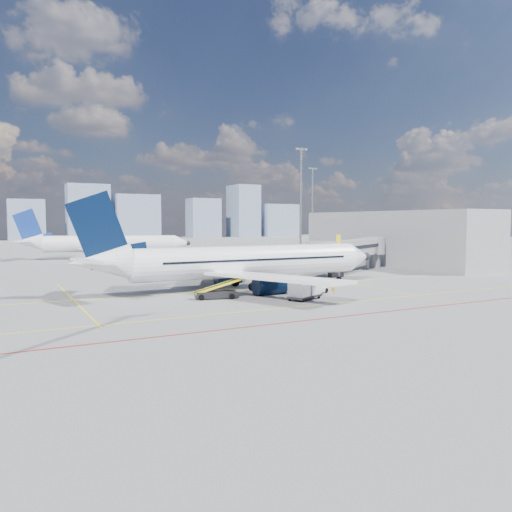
{
  "coord_description": "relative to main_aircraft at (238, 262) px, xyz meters",
  "views": [
    {
      "loc": [
        -26.98,
        -45.97,
        8.16
      ],
      "look_at": [
        0.64,
        6.74,
        4.0
      ],
      "focal_mm": 35.0,
      "sensor_mm": 36.0,
      "label": 1
    }
  ],
  "objects": [
    {
      "name": "baggage_tug",
      "position": [
        6.36,
        -7.45,
        -2.47
      ],
      "size": [
        2.57,
        2.09,
        1.57
      ],
      "rotation": [
        0.0,
        0.0,
        0.38
      ],
      "color": "white",
      "rests_on": "ground"
    },
    {
      "name": "cargo_dolly",
      "position": [
        2.53,
        -10.68,
        -2.0
      ],
      "size": [
        4.44,
        3.33,
        2.22
      ],
      "rotation": [
        0.0,
        0.0,
        0.43
      ],
      "color": "black",
      "rests_on": "ground"
    },
    {
      "name": "distant_skyline",
      "position": [
        3.68,
        182.1,
        8.26
      ],
      "size": [
        243.37,
        15.92,
        30.48
      ],
      "color": "#7687A3",
      "rests_on": "ground"
    },
    {
      "name": "ground",
      "position": [
        1.17,
        -7.9,
        -3.22
      ],
      "size": [
        420.0,
        420.0,
        0.0
      ],
      "primitive_type": "plane",
      "color": "gray",
      "rests_on": "ground"
    },
    {
      "name": "ramp_worker",
      "position": [
        7.76,
        -8.61,
        -2.33
      ],
      "size": [
        0.66,
        0.77,
        1.78
      ],
      "primitive_type": "imported",
      "rotation": [
        0.0,
        0.0,
        1.13
      ],
      "color": "gold",
      "rests_on": "ground"
    },
    {
      "name": "main_aircraft",
      "position": [
        0.0,
        0.0,
        0.0
      ],
      "size": [
        39.61,
        34.52,
        11.54
      ],
      "rotation": [
        0.0,
        0.0,
        -0.01
      ],
      "color": "white",
      "rests_on": "ground"
    },
    {
      "name": "jet_bridge",
      "position": [
        24.68,
        9.01,
        0.52
      ],
      "size": [
        23.55,
        15.78,
        6.3
      ],
      "color": "#979A9F",
      "rests_on": "ground"
    },
    {
      "name": "floodlight_mast_ne",
      "position": [
        39.17,
        47.1,
        10.37
      ],
      "size": [
        3.2,
        0.61,
        25.45
      ],
      "color": "slate",
      "rests_on": "ground"
    },
    {
      "name": "floodlight_mast_far",
      "position": [
        66.17,
        82.1,
        10.37
      ],
      "size": [
        3.2,
        0.61,
        25.45
      ],
      "color": "slate",
      "rests_on": "ground"
    },
    {
      "name": "apron_markings",
      "position": [
        0.6,
        -11.81,
        -3.22
      ],
      "size": [
        90.0,
        35.12,
        0.01
      ],
      "color": "#FFE80D",
      "rests_on": "ground"
    },
    {
      "name": "belt_loader",
      "position": [
        -5.29,
        -5.8,
        -2.58
      ],
      "size": [
        6.17,
        2.65,
        2.47
      ],
      "rotation": [
        0.0,
        0.0,
        -0.22
      ],
      "color": "black",
      "rests_on": "ground"
    },
    {
      "name": "terminal_block",
      "position": [
        41.12,
        18.1,
        1.78
      ],
      "size": [
        10.0,
        42.0,
        10.0
      ],
      "color": "#979A9F",
      "rests_on": "ground"
    },
    {
      "name": "second_aircraft",
      "position": [
        -5.18,
        56.67,
        0.0
      ],
      "size": [
        35.95,
        30.69,
        10.85
      ],
      "rotation": [
        0.0,
        0.0,
        -0.3
      ],
      "color": "white",
      "rests_on": "ground"
    }
  ]
}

